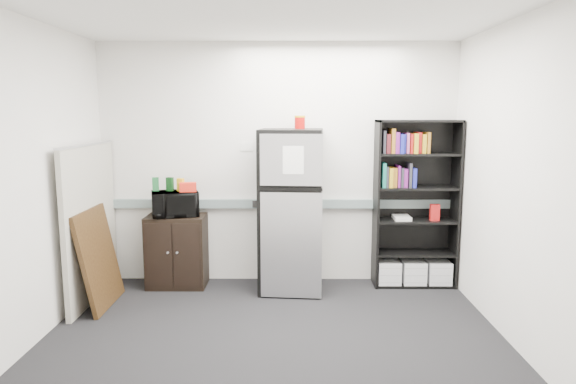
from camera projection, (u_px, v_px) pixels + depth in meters
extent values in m
plane|color=black|center=(273.00, 346.00, 4.28)|extent=(4.00, 4.00, 0.00)
cube|color=white|center=(278.00, 164.00, 5.81)|extent=(4.00, 0.02, 2.70)
cube|color=white|center=(524.00, 186.00, 4.06)|extent=(0.02, 3.50, 2.70)
cube|color=white|center=(22.00, 186.00, 4.09)|extent=(0.02, 3.50, 2.70)
cube|color=white|center=(271.00, 9.00, 3.87)|extent=(4.00, 3.50, 0.02)
cube|color=gray|center=(278.00, 204.00, 5.85)|extent=(3.92, 0.05, 0.10)
cube|color=white|center=(247.00, 146.00, 5.77)|extent=(0.14, 0.00, 0.10)
cube|color=black|center=(376.00, 204.00, 5.68)|extent=(0.02, 0.34, 1.85)
cube|color=black|center=(455.00, 204.00, 5.67)|extent=(0.02, 0.34, 1.85)
cube|color=black|center=(412.00, 202.00, 5.83)|extent=(0.90, 0.02, 1.85)
cube|color=black|center=(419.00, 121.00, 5.53)|extent=(0.90, 0.34, 0.02)
cube|color=black|center=(413.00, 283.00, 5.81)|extent=(0.85, 0.32, 0.03)
cube|color=black|center=(414.00, 253.00, 5.76)|extent=(0.85, 0.32, 0.03)
cube|color=black|center=(415.00, 220.00, 5.70)|extent=(0.85, 0.32, 0.02)
cube|color=black|center=(416.00, 188.00, 5.65)|extent=(0.85, 0.32, 0.02)
cube|color=black|center=(418.00, 154.00, 5.59)|extent=(0.85, 0.32, 0.02)
cube|color=silver|center=(388.00, 271.00, 5.78)|extent=(0.25, 0.30, 0.25)
cube|color=silver|center=(413.00, 271.00, 5.78)|extent=(0.25, 0.30, 0.25)
cube|color=silver|center=(438.00, 271.00, 5.78)|extent=(0.25, 0.30, 0.25)
cube|color=#A49F91|center=(91.00, 224.00, 5.24)|extent=(0.05, 1.30, 1.60)
cube|color=#B2B2B7|center=(86.00, 145.00, 5.12)|extent=(0.06, 1.30, 0.02)
cube|color=black|center=(177.00, 251.00, 5.72)|extent=(0.64, 0.40, 0.80)
cube|color=black|center=(159.00, 256.00, 5.51)|extent=(0.30, 0.01, 0.71)
cube|color=black|center=(187.00, 256.00, 5.51)|extent=(0.30, 0.01, 0.71)
cylinder|color=#B2B2B7|center=(168.00, 253.00, 5.49)|extent=(0.02, 0.02, 0.02)
cylinder|color=#B2B2B7|center=(177.00, 253.00, 5.49)|extent=(0.02, 0.02, 0.02)
imported|color=black|center=(175.00, 204.00, 5.62)|extent=(0.57, 0.46, 0.27)
cube|color=#19572A|center=(156.00, 184.00, 5.62)|extent=(0.08, 0.06, 0.15)
cube|color=black|center=(170.00, 184.00, 5.62)|extent=(0.08, 0.07, 0.15)
cube|color=gold|center=(181.00, 185.00, 5.62)|extent=(0.08, 0.07, 0.14)
cube|color=red|center=(188.00, 187.00, 5.57)|extent=(0.20, 0.13, 0.10)
cube|color=black|center=(291.00, 211.00, 5.56)|extent=(0.71, 0.71, 1.74)
cube|color=#B8B7BD|center=(291.00, 160.00, 5.14)|extent=(0.63, 0.07, 0.52)
cube|color=#B8B7BD|center=(291.00, 246.00, 5.27)|extent=(0.63, 0.07, 1.11)
cube|color=black|center=(291.00, 189.00, 5.17)|extent=(0.63, 0.06, 0.03)
cube|color=white|center=(293.00, 160.00, 5.12)|extent=(0.21, 0.02, 0.28)
cube|color=black|center=(291.00, 130.00, 5.43)|extent=(0.71, 0.71, 0.02)
cylinder|color=#AD0B08|center=(300.00, 122.00, 5.53)|extent=(0.11, 0.11, 0.14)
cylinder|color=gold|center=(300.00, 115.00, 5.52)|extent=(0.12, 0.12, 0.02)
cube|color=black|center=(99.00, 258.00, 5.11)|extent=(0.23, 0.77, 0.98)
cube|color=beige|center=(101.00, 258.00, 5.11)|extent=(0.16, 0.66, 0.83)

